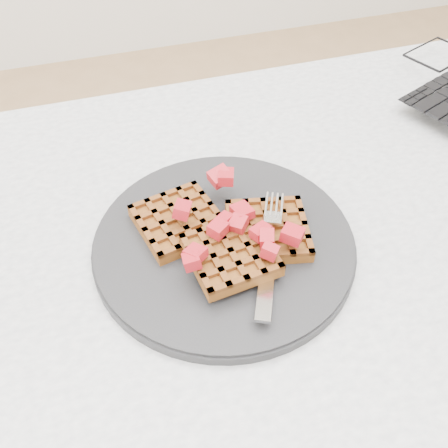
% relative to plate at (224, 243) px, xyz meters
% --- Properties ---
extents(table, '(1.20, 0.80, 0.75)m').
position_rel_plate_xyz_m(table, '(0.14, -0.03, -0.12)').
color(table, silver).
rests_on(table, ground).
extents(plate, '(0.31, 0.31, 0.02)m').
position_rel_plate_xyz_m(plate, '(0.00, 0.00, 0.00)').
color(plate, black).
rests_on(plate, table).
extents(waffles, '(0.20, 0.18, 0.03)m').
position_rel_plate_xyz_m(waffles, '(0.00, -0.00, 0.02)').
color(waffles, brown).
rests_on(waffles, plate).
extents(strawberry_pile, '(0.15, 0.15, 0.02)m').
position_rel_plate_xyz_m(strawberry_pile, '(0.00, -0.00, 0.05)').
color(strawberry_pile, maroon).
rests_on(strawberry_pile, waffles).
extents(fork, '(0.10, 0.17, 0.02)m').
position_rel_plate_xyz_m(fork, '(0.04, -0.04, 0.02)').
color(fork, silver).
rests_on(fork, plate).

